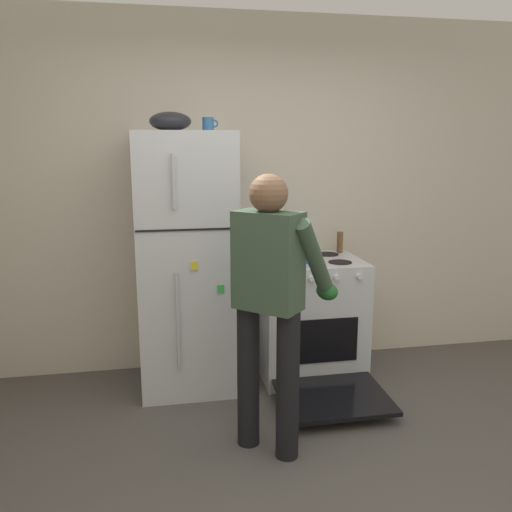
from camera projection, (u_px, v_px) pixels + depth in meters
The scene contains 8 objects.
kitchen_wall_back at pixel (245, 196), 4.17m from camera, with size 6.00×0.10×2.70m, color beige.
refrigerator at pixel (186, 263), 3.80m from camera, with size 0.68×0.72×1.83m.
stove_range at pixel (310, 319), 4.05m from camera, with size 0.76×1.22×0.91m.
person_cook at pixel (271, 291), 2.95m from camera, with size 0.64×0.67×1.60m.
red_pot at pixel (291, 252), 3.88m from camera, with size 0.36×0.26×0.13m.
coffee_mug at pixel (208, 124), 3.68m from camera, with size 0.11×0.08×0.10m.
pepper_mill at pixel (340, 242), 4.20m from camera, with size 0.05×0.05×0.16m, color brown.
mixing_bowl at pixel (170, 121), 3.58m from camera, with size 0.28×0.28×0.13m, color black.
Camera 1 is at (-0.70, -2.17, 1.76)m, focal length 37.35 mm.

